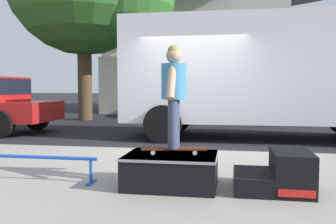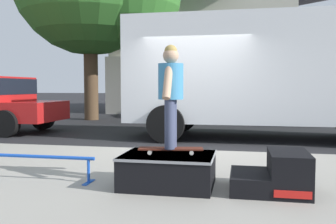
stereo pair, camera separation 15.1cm
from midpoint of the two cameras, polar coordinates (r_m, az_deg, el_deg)
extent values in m
plane|color=black|center=(7.66, 2.43, -6.06)|extent=(140.00, 140.00, 0.00)
cube|color=gray|center=(4.75, -2.24, -11.50)|extent=(50.00, 5.00, 0.12)
cube|color=black|center=(4.52, -0.44, -8.96)|extent=(1.08, 0.84, 0.39)
cube|color=gray|center=(4.48, -0.44, -6.69)|extent=(1.10, 0.86, 0.03)
cube|color=black|center=(4.48, 11.95, -10.36)|extent=(0.43, 0.75, 0.21)
cube|color=black|center=(4.49, 17.58, -8.74)|extent=(0.43, 0.75, 0.47)
cube|color=red|center=(4.16, 18.27, -11.90)|extent=(0.38, 0.01, 0.08)
cylinder|color=blue|center=(5.05, -20.45, -6.53)|extent=(1.62, 0.04, 0.04)
cylinder|color=blue|center=(4.76, -12.72, -8.90)|extent=(0.04, 0.04, 0.31)
cube|color=blue|center=(4.80, -12.69, -10.63)|extent=(0.06, 0.28, 0.01)
cube|color=#4C1E14|center=(4.50, -0.07, -5.68)|extent=(0.80, 0.32, 0.02)
cylinder|color=silver|center=(4.60, 3.07, -5.90)|extent=(0.06, 0.04, 0.05)
cylinder|color=silver|center=(4.42, 3.18, -6.30)|extent=(0.06, 0.04, 0.05)
cylinder|color=silver|center=(4.60, -3.18, -5.89)|extent=(0.06, 0.04, 0.05)
cylinder|color=silver|center=(4.43, -3.33, -6.29)|extent=(0.06, 0.04, 0.05)
cylinder|color=#3F4766|center=(4.53, 0.10, -1.73)|extent=(0.12, 0.12, 0.59)
cylinder|color=#3F4766|center=(4.39, -0.23, -1.92)|extent=(0.12, 0.12, 0.59)
cylinder|color=#3F8CBF|center=(4.44, -0.07, 4.73)|extent=(0.30, 0.30, 0.43)
cylinder|color=tan|center=(4.62, 0.33, 4.55)|extent=(0.09, 0.26, 0.41)
cylinder|color=tan|center=(4.25, -0.50, 4.61)|extent=(0.09, 0.26, 0.41)
sphere|color=tan|center=(4.45, -0.07, 8.69)|extent=(0.19, 0.19, 0.19)
sphere|color=tan|center=(4.46, -0.07, 9.36)|extent=(0.15, 0.15, 0.15)
cube|color=white|center=(9.69, 8.22, 6.37)|extent=(5.00, 2.35, 2.60)
cylinder|color=black|center=(11.02, 1.03, -0.66)|extent=(0.90, 0.28, 0.90)
cylinder|color=black|center=(8.71, -1.30, -1.86)|extent=(0.90, 0.28, 0.90)
cube|color=red|center=(11.12, -20.64, 0.09)|extent=(1.10, 1.85, 0.55)
cylinder|color=black|center=(12.12, -19.88, -0.90)|extent=(0.72, 0.24, 0.72)
cylinder|color=black|center=(10.56, -24.84, -1.70)|extent=(0.72, 0.24, 0.72)
cylinder|color=brown|center=(15.21, -13.00, 5.69)|extent=(0.56, 0.56, 3.66)
cube|color=beige|center=(21.55, 4.56, 8.33)|extent=(9.00, 7.50, 6.00)
cube|color=#B2ADA3|center=(17.51, 3.35, 4.12)|extent=(9.00, 0.50, 2.80)
camera|label=1|loc=(0.08, -90.73, -0.05)|focal=39.50mm
camera|label=2|loc=(0.08, 89.27, 0.05)|focal=39.50mm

